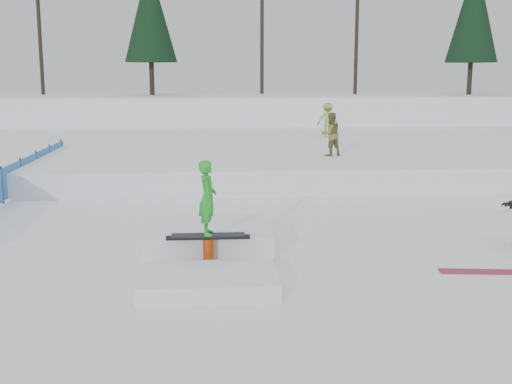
{
  "coord_description": "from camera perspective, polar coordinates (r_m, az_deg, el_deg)",
  "views": [
    {
      "loc": [
        -0.54,
        -12.08,
        3.71
      ],
      "look_at": [
        0.5,
        2.0,
        1.1
      ],
      "focal_mm": 45.0,
      "sensor_mm": 36.0,
      "label": 1
    }
  ],
  "objects": [
    {
      "name": "jib_rail_feature",
      "position": [
        12.96,
        -4.26,
        -4.79
      ],
      "size": [
        2.6,
        4.4,
        2.11
      ],
      "color": "white",
      "rests_on": "ground"
    },
    {
      "name": "snow_midrise",
      "position": [
        28.28,
        -3.11,
        3.74
      ],
      "size": [
        50.0,
        18.0,
        0.8
      ],
      "primitive_type": "cube",
      "color": "white",
      "rests_on": "ground"
    },
    {
      "name": "ground",
      "position": [
        12.64,
        -1.6,
        -6.59
      ],
      "size": [
        120.0,
        120.0,
        0.0
      ],
      "primitive_type": "plane",
      "color": "white"
    },
    {
      "name": "walker_olive",
      "position": [
        23.16,
        6.65,
        5.12
      ],
      "size": [
        0.92,
        0.82,
        1.55
      ],
      "primitive_type": "imported",
      "rotation": [
        0.0,
        0.0,
        3.52
      ],
      "color": "brown",
      "rests_on": "snow_midrise"
    },
    {
      "name": "safety_fence",
      "position": [
        19.86,
        -21.64,
        0.58
      ],
      "size": [
        0.05,
        16.0,
        1.1
      ],
      "color": "#306EB3",
      "rests_on": "ground"
    },
    {
      "name": "loose_board_red",
      "position": [
        12.94,
        19.04,
        -6.71
      ],
      "size": [
        1.42,
        0.45,
        0.03
      ],
      "primitive_type": "cube",
      "rotation": [
        0.0,
        0.0,
        -0.13
      ],
      "color": "maroon",
      "rests_on": "ground"
    },
    {
      "name": "walker_ygreen",
      "position": [
        30.26,
        6.39,
        6.4
      ],
      "size": [
        1.16,
        0.92,
        1.58
      ],
      "primitive_type": "imported",
      "rotation": [
        0.0,
        0.0,
        2.76
      ],
      "color": "#7EAA3A",
      "rests_on": "snow_midrise"
    },
    {
      "name": "snow_berm",
      "position": [
        42.15,
        -3.52,
        7.05
      ],
      "size": [
        60.0,
        14.0,
        2.4
      ],
      "primitive_type": "cube",
      "color": "white",
      "rests_on": "ground"
    },
    {
      "name": "treeline",
      "position": [
        41.08,
        5.4,
        15.66
      ],
      "size": [
        40.24,
        4.22,
        10.5
      ],
      "color": "black",
      "rests_on": "snow_berm"
    }
  ]
}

